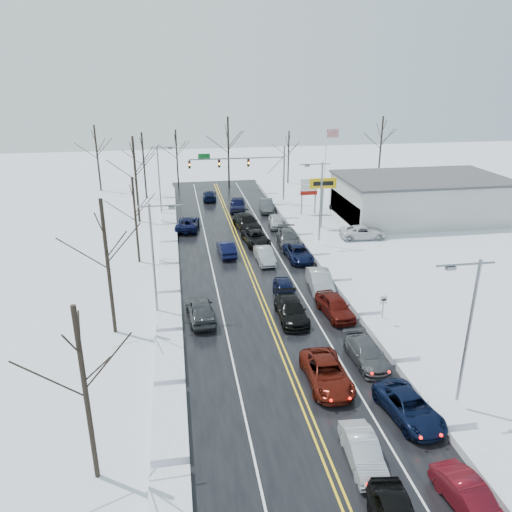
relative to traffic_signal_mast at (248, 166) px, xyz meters
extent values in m
plane|color=silver|center=(-3.45, -27.99, -5.48)|extent=(160.00, 160.00, 0.00)
cube|color=black|center=(-3.45, -25.99, -5.47)|extent=(14.00, 84.00, 0.01)
cube|color=silver|center=(-11.05, -25.99, -5.48)|extent=(1.90, 72.00, 0.51)
cube|color=silver|center=(4.15, -25.99, -5.48)|extent=(1.90, 72.00, 0.51)
cylinder|color=slate|center=(5.05, 0.01, -1.48)|extent=(0.24, 0.24, 8.00)
cylinder|color=slate|center=(-1.45, 0.01, 1.02)|extent=(13.00, 0.18, 0.18)
cylinder|color=slate|center=(3.85, 0.01, -0.08)|extent=(2.33, 0.10, 2.33)
cube|color=#0C591E|center=(-5.95, 0.01, 1.42)|extent=(1.60, 0.08, 0.70)
cube|color=black|center=(0.05, 0.01, 0.37)|extent=(0.32, 0.25, 1.05)
sphere|color=#3F0705|center=(0.05, -0.15, 0.67)|extent=(0.20, 0.20, 0.20)
sphere|color=orange|center=(0.05, -0.15, 0.37)|extent=(0.22, 0.22, 0.22)
sphere|color=black|center=(0.05, -0.15, 0.07)|extent=(0.20, 0.20, 0.20)
cube|color=black|center=(-3.95, 0.01, 0.37)|extent=(0.32, 0.25, 1.05)
sphere|color=#3F0705|center=(-3.95, -0.15, 0.67)|extent=(0.20, 0.20, 0.20)
sphere|color=orange|center=(-3.95, -0.15, 0.37)|extent=(0.22, 0.22, 0.22)
sphere|color=black|center=(-3.95, -0.15, 0.07)|extent=(0.20, 0.20, 0.20)
cube|color=black|center=(-7.95, 0.01, 0.37)|extent=(0.32, 0.25, 1.05)
sphere|color=#3F0705|center=(-7.95, -0.15, 0.67)|extent=(0.20, 0.20, 0.20)
sphere|color=orange|center=(-7.95, -0.15, 0.37)|extent=(0.22, 0.22, 0.22)
sphere|color=black|center=(-7.95, -0.15, 0.07)|extent=(0.20, 0.20, 0.20)
cylinder|color=slate|center=(7.05, -11.99, -2.68)|extent=(0.20, 0.20, 5.60)
cube|color=#E3B10B|center=(7.05, -11.99, -0.08)|extent=(3.20, 0.30, 1.20)
cube|color=black|center=(7.05, -12.16, -0.08)|extent=(2.40, 0.04, 0.50)
cylinder|color=slate|center=(6.15, -5.99, -3.48)|extent=(0.16, 0.16, 4.00)
cylinder|color=slate|center=(7.95, -5.99, -3.48)|extent=(0.16, 0.16, 4.00)
cube|color=white|center=(7.05, -5.99, -1.18)|extent=(2.20, 0.22, 0.70)
cube|color=white|center=(7.05, -5.99, -1.98)|extent=(2.20, 0.22, 0.70)
cube|color=maroon|center=(7.05, -5.99, -2.68)|extent=(2.20, 0.22, 0.50)
cylinder|color=slate|center=(4.75, -35.99, -4.38)|extent=(0.08, 0.08, 2.20)
cube|color=white|center=(4.75, -35.99, -3.48)|extent=(0.55, 0.05, 0.70)
cube|color=black|center=(4.75, -36.03, -3.48)|extent=(0.35, 0.02, 0.15)
cylinder|color=silver|center=(11.55, 2.01, -0.48)|extent=(0.14, 0.14, 10.00)
cube|color=#B7B8B3|center=(20.55, -9.99, -2.98)|extent=(20.00, 12.00, 5.00)
cube|color=#262628|center=(10.60, -9.99, -3.88)|extent=(0.10, 11.00, 2.80)
cube|color=#3F3F42|center=(20.55, -9.99, -0.33)|extent=(20.40, 12.40, 0.30)
cylinder|color=slate|center=(5.05, -45.99, -0.98)|extent=(0.18, 0.18, 9.00)
cylinder|color=slate|center=(4.25, -45.99, 3.32)|extent=(3.20, 0.12, 0.12)
cube|color=slate|center=(3.45, -45.99, 3.17)|extent=(0.50, 0.25, 0.18)
cylinder|color=slate|center=(5.05, -17.99, -0.98)|extent=(0.18, 0.18, 9.00)
cylinder|color=slate|center=(4.25, -17.99, 3.32)|extent=(3.20, 0.12, 0.12)
cube|color=slate|center=(3.45, -17.99, 3.17)|extent=(0.50, 0.25, 0.18)
cylinder|color=slate|center=(-11.95, -31.99, -0.98)|extent=(0.18, 0.18, 9.00)
cylinder|color=slate|center=(-11.15, -31.99, 3.32)|extent=(3.20, 0.12, 0.12)
cube|color=slate|center=(-10.35, -31.99, 3.17)|extent=(0.50, 0.25, 0.18)
cylinder|color=slate|center=(-11.95, -3.99, -0.98)|extent=(0.18, 0.18, 9.00)
cylinder|color=slate|center=(-11.15, -3.99, 3.32)|extent=(3.20, 0.12, 0.12)
cube|color=slate|center=(-10.35, -3.99, 3.17)|extent=(0.50, 0.25, 0.18)
cylinder|color=#2D231C|center=(-14.45, -47.99, -0.98)|extent=(0.24, 0.24, 9.00)
cylinder|color=#2D231C|center=(-14.95, -33.99, -0.48)|extent=(0.27, 0.27, 10.00)
cylinder|color=#2D231C|center=(-13.95, -19.99, -1.23)|extent=(0.23, 0.23, 8.50)
cylinder|color=#2D231C|center=(-14.65, -5.99, -0.23)|extent=(0.28, 0.28, 10.50)
cylinder|color=#2D231C|center=(-14.25, 6.01, -0.73)|extent=(0.25, 0.25, 9.50)
cylinder|color=#2D231C|center=(-21.45, 12.01, -0.48)|extent=(0.27, 0.27, 10.00)
cylinder|color=#2D231C|center=(-9.45, 13.01, -0.98)|extent=(0.24, 0.24, 9.00)
cylinder|color=#2D231C|center=(-1.45, 11.01, 0.02)|extent=(0.29, 0.29, 11.00)
cylinder|color=#2D231C|center=(8.55, 12.51, -1.23)|extent=(0.23, 0.23, 8.50)
cylinder|color=#2D231C|center=(24.55, 13.01, -0.23)|extent=(0.28, 0.28, 10.50)
imported|color=#B0B3B8|center=(-1.77, -49.21, -5.48)|extent=(1.64, 4.17, 1.35)
imported|color=#51130A|center=(-1.59, -42.63, -5.48)|extent=(2.48, 5.28, 1.46)
imported|color=black|center=(-1.81, -34.13, -5.48)|extent=(2.19, 5.18, 1.49)
imported|color=black|center=(-1.51, -30.49, -5.48)|extent=(2.06, 4.45, 1.48)
imported|color=#929599|center=(-1.68, -22.12, -5.48)|extent=(1.64, 4.41, 1.44)
imported|color=black|center=(-1.65, -16.68, -5.48)|extent=(2.81, 5.36, 1.44)
imported|color=black|center=(-1.86, -11.17, -5.48)|extent=(3.18, 6.18, 1.71)
imported|color=black|center=(-1.88, -2.97, -5.48)|extent=(2.67, 5.28, 1.72)
imported|color=#520A12|center=(1.78, -52.67, -5.48)|extent=(1.93, 4.25, 1.35)
imported|color=black|center=(1.95, -46.42, -5.48)|extent=(2.88, 5.13, 1.35)
imported|color=#444649|center=(1.65, -40.83, -5.48)|extent=(2.06, 4.72, 1.35)
imported|color=#4A0E09|center=(1.68, -34.11, -5.48)|extent=(2.34, 4.89, 1.61)
imported|color=#94979B|center=(1.85, -29.40, -5.48)|extent=(2.19, 5.15, 1.65)
imported|color=black|center=(1.78, -21.95, -5.48)|extent=(2.37, 5.02, 1.39)
imported|color=#3D3F42|center=(1.74, -17.70, -5.48)|extent=(2.85, 5.79, 1.62)
imported|color=#B0B2B8|center=(1.74, -10.96, -5.48)|extent=(2.11, 4.31, 1.42)
imported|color=#3C3E41|center=(1.85, -3.82, -5.48)|extent=(2.22, 5.02, 1.60)
imported|color=black|center=(-5.20, -19.55, -5.48)|extent=(1.78, 4.44, 1.43)
imported|color=black|center=(-8.81, -10.17, -5.48)|extent=(3.24, 5.74, 1.51)
imported|color=black|center=(-5.15, 3.42, -5.48)|extent=(2.26, 4.80, 1.35)
imported|color=#383A3C|center=(-8.65, -33.14, -5.48)|extent=(2.33, 5.02, 1.66)
imported|color=white|center=(10.54, -16.67, -5.48)|extent=(5.34, 2.64, 1.46)
imported|color=#3E4143|center=(13.62, -12.13, -5.48)|extent=(2.85, 6.06, 1.71)
imported|color=black|center=(11.42, -5.93, -5.48)|extent=(2.11, 4.30, 1.41)
camera|label=1|loc=(-10.04, -67.33, 12.68)|focal=35.00mm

